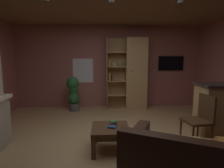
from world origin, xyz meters
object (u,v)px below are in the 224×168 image
at_px(bookshelf_cabinet, 133,74).
at_px(table_book_1, 113,123).
at_px(table_book_2, 114,122).
at_px(dining_chair, 201,117).
at_px(coffee_table, 110,132).
at_px(table_book_0, 112,127).
at_px(potted_floor_plant, 73,93).
at_px(wall_mounted_tv, 171,63).

bearing_deg(bookshelf_cabinet, table_book_1, -106.40).
xyz_separation_m(table_book_2, dining_chair, (1.53, 0.02, 0.05)).
bearing_deg(table_book_2, bookshelf_cabinet, 73.82).
distance_m(coffee_table, table_book_0, 0.10).
relative_size(table_book_0, dining_chair, 0.15).
xyz_separation_m(table_book_0, potted_floor_plant, (-1.02, 2.43, 0.12)).
relative_size(table_book_1, wall_mounted_tv, 0.16).
bearing_deg(bookshelf_cabinet, table_book_0, -106.33).
xyz_separation_m(potted_floor_plant, wall_mounted_tv, (3.03, 0.44, 0.85)).
xyz_separation_m(table_book_1, table_book_2, (0.01, -0.00, 0.03)).
height_order(coffee_table, table_book_2, table_book_2).
bearing_deg(dining_chair, table_book_2, -179.36).
relative_size(bookshelf_cabinet, table_book_1, 16.83).
bearing_deg(dining_chair, table_book_1, -179.39).
height_order(table_book_0, table_book_2, table_book_2).
bearing_deg(table_book_2, table_book_0, -110.24).
distance_m(table_book_0, dining_chair, 1.58).
xyz_separation_m(table_book_0, wall_mounted_tv, (2.01, 2.86, 0.96)).
bearing_deg(table_book_2, dining_chair, 0.64).
relative_size(table_book_1, dining_chair, 0.14).
height_order(table_book_2, potted_floor_plant, potted_floor_plant).
distance_m(table_book_0, wall_mounted_tv, 3.63).
relative_size(dining_chair, wall_mounted_tv, 1.15).
xyz_separation_m(dining_chair, wall_mounted_tv, (0.44, 2.75, 0.85)).
bearing_deg(dining_chair, bookshelf_cabinet, 107.35).
relative_size(table_book_0, potted_floor_plant, 0.13).
relative_size(table_book_1, table_book_2, 1.27).
bearing_deg(potted_floor_plant, table_book_0, -67.19).
relative_size(bookshelf_cabinet, wall_mounted_tv, 2.69).
height_order(coffee_table, wall_mounted_tv, wall_mounted_tv).
height_order(table_book_1, potted_floor_plant, potted_floor_plant).
bearing_deg(coffee_table, potted_floor_plant, 112.55).
bearing_deg(bookshelf_cabinet, coffee_table, -106.98).
bearing_deg(wall_mounted_tv, potted_floor_plant, -171.82).
xyz_separation_m(bookshelf_cabinet, table_book_1, (-0.75, -2.55, -0.62)).
bearing_deg(table_book_1, coffee_table, -125.45).
height_order(bookshelf_cabinet, coffee_table, bookshelf_cabinet).
height_order(dining_chair, wall_mounted_tv, wall_mounted_tv).
bearing_deg(wall_mounted_tv, table_book_1, -125.64).
bearing_deg(table_book_1, wall_mounted_tv, 54.36).
height_order(table_book_2, dining_chair, dining_chair).
bearing_deg(coffee_table, table_book_2, 49.09).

